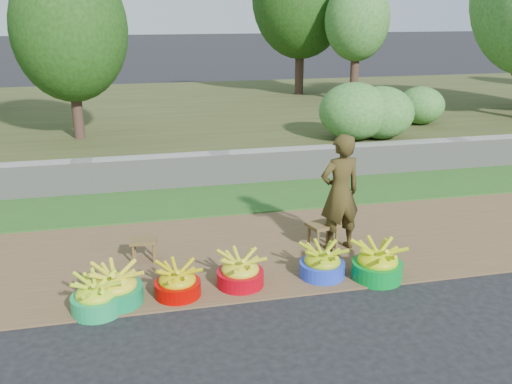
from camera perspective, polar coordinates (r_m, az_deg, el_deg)
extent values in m
plane|color=black|center=(6.02, 3.12, -10.56)|extent=(120.00, 120.00, 0.00)
cube|color=brown|center=(7.10, 0.30, -5.80)|extent=(80.00, 2.50, 0.02)
cube|color=#2A5B1E|center=(8.92, -2.70, -0.67)|extent=(80.00, 1.50, 0.04)
cube|color=gray|center=(9.65, -3.65, 2.35)|extent=(80.00, 0.35, 0.55)
cube|color=#3E431F|center=(14.39, -6.97, 7.39)|extent=(80.00, 10.00, 0.50)
cylinder|color=#3A271E|center=(15.22, 9.82, 11.78)|extent=(0.22, 0.22, 1.57)
ellipsoid|color=#3E792F|center=(15.14, 10.08, 16.58)|extent=(1.63, 1.63, 2.03)
cylinder|color=#3A271E|center=(16.50, 4.37, 12.94)|extent=(0.24, 0.24, 1.85)
cylinder|color=#3A271E|center=(11.28, -17.51, 8.58)|extent=(0.20, 0.20, 1.37)
ellipsoid|color=#1E4512|center=(11.16, -18.16, 15.18)|extent=(2.07, 2.07, 2.59)
ellipsoid|color=#3E792F|center=(12.66, 16.16, 8.32)|extent=(0.98, 0.98, 0.79)
ellipsoid|color=#3E792F|center=(11.04, 12.41, 7.77)|extent=(1.22, 1.22, 0.98)
ellipsoid|color=#3E792F|center=(10.84, 9.82, 7.97)|extent=(1.32, 1.32, 1.06)
cylinder|color=#179551|center=(5.94, -15.60, -10.71)|extent=(0.50, 0.50, 0.18)
ellipsoid|color=#B2D61C|center=(5.87, -15.72, -9.50)|extent=(0.44, 0.44, 0.29)
cylinder|color=#0B8046|center=(6.03, -13.82, -10.00)|extent=(0.55, 0.55, 0.20)
ellipsoid|color=gold|center=(5.96, -13.93, -8.70)|extent=(0.48, 0.48, 0.31)
cylinder|color=#AA0300|center=(6.06, -7.84, -9.59)|extent=(0.48, 0.48, 0.17)
ellipsoid|color=#BDA90B|center=(5.99, -7.89, -8.45)|extent=(0.43, 0.43, 0.28)
cylinder|color=#A8010E|center=(6.21, -1.59, -8.66)|extent=(0.51, 0.51, 0.18)
ellipsoid|color=gold|center=(6.14, -1.60, -7.47)|extent=(0.45, 0.45, 0.29)
cylinder|color=blue|center=(6.44, 6.61, -7.75)|extent=(0.51, 0.51, 0.18)
ellipsoid|color=#A3B910|center=(6.38, 6.65, -6.60)|extent=(0.44, 0.44, 0.29)
cylinder|color=#017D24|center=(6.50, 12.00, -7.68)|extent=(0.56, 0.56, 0.20)
ellipsoid|color=#B8C80C|center=(6.44, 12.09, -6.42)|extent=(0.49, 0.49, 0.32)
cube|color=brown|center=(6.82, -11.21, -4.80)|extent=(0.33, 0.27, 0.04)
cylinder|color=brown|center=(6.81, -12.17, -6.15)|extent=(0.03, 0.03, 0.23)
cylinder|color=brown|center=(6.79, -10.19, -6.09)|extent=(0.03, 0.03, 0.23)
cylinder|color=brown|center=(6.95, -12.06, -5.60)|extent=(0.03, 0.03, 0.23)
cylinder|color=brown|center=(6.93, -10.12, -5.54)|extent=(0.03, 0.03, 0.23)
cube|color=brown|center=(7.07, 6.73, -3.29)|extent=(0.42, 0.36, 0.04)
cylinder|color=brown|center=(6.98, 6.18, -4.98)|extent=(0.04, 0.04, 0.28)
cylinder|color=brown|center=(7.14, 8.05, -4.55)|extent=(0.04, 0.04, 0.28)
cylinder|color=brown|center=(7.13, 5.32, -4.45)|extent=(0.04, 0.04, 0.28)
cylinder|color=brown|center=(7.28, 7.16, -4.04)|extent=(0.04, 0.04, 0.28)
imported|color=black|center=(6.94, 8.40, -0.08)|extent=(0.58, 0.42, 1.45)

